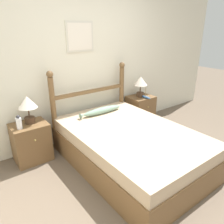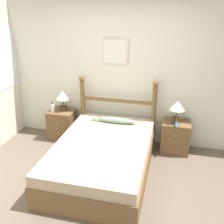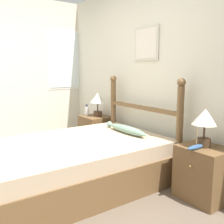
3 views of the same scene
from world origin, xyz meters
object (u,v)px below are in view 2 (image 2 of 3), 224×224
object	(u,v)px
nightstand_right	(175,137)
bed	(103,157)
fish_pillow	(115,120)
table_lamp_left	(63,97)
table_lamp_right	(177,107)
nightstand_left	(62,124)
model_boat	(176,124)
bottle	(53,107)

from	to	relation	value
nightstand_right	bed	bearing A→B (deg)	-139.42
bed	fish_pillow	world-z (taller)	fish_pillow
table_lamp_left	table_lamp_right	xyz separation A→B (m)	(2.08, -0.03, 0.00)
nightstand_left	model_boat	bearing A→B (deg)	-3.42
nightstand_left	bottle	xyz separation A→B (m)	(-0.14, -0.07, 0.37)
table_lamp_left	fish_pillow	world-z (taller)	table_lamp_left
bed	nightstand_left	world-z (taller)	nightstand_left
bottle	fish_pillow	distance (m)	1.23
nightstand_right	fish_pillow	bearing A→B (deg)	-169.76
nightstand_left	bottle	size ratio (longest dim) A/B	2.89
nightstand_left	bottle	world-z (taller)	bottle
table_lamp_left	table_lamp_right	bearing A→B (deg)	-0.89
bed	nightstand_left	xyz separation A→B (m)	(-1.07, 0.91, 0.02)
model_boat	fish_pillow	xyz separation A→B (m)	(-1.03, -0.06, -0.02)
table_lamp_left	bottle	bearing A→B (deg)	-147.49
bottle	table_lamp_right	bearing A→B (deg)	1.95
table_lamp_left	bottle	size ratio (longest dim) A/B	2.01
bottle	model_boat	xyz separation A→B (m)	(2.26, -0.05, -0.06)
table_lamp_left	fish_pillow	size ratio (longest dim) A/B	0.51
bottle	bed	bearing A→B (deg)	-34.96
bed	fish_pillow	size ratio (longest dim) A/B	2.76
table_lamp_left	model_boat	size ratio (longest dim) A/B	1.53
table_lamp_right	bottle	bearing A→B (deg)	-178.05
bottle	model_boat	size ratio (longest dim) A/B	0.76
bottle	model_boat	world-z (taller)	model_boat
table_lamp_right	model_boat	distance (m)	0.28
table_lamp_left	bottle	world-z (taller)	table_lamp_left
nightstand_left	model_boat	distance (m)	2.15
table_lamp_right	table_lamp_left	bearing A→B (deg)	179.11
table_lamp_right	bottle	distance (m)	2.26
nightstand_right	fish_pillow	distance (m)	1.10
nightstand_right	bottle	world-z (taller)	bottle
nightstand_left	fish_pillow	xyz separation A→B (m)	(1.09, -0.19, 0.29)
model_boat	nightstand_right	bearing A→B (deg)	86.56
table_lamp_right	bottle	world-z (taller)	table_lamp_right
nightstand_right	table_lamp_left	world-z (taller)	table_lamp_left
bottle	model_boat	bearing A→B (deg)	-1.36
model_boat	nightstand_left	bearing A→B (deg)	176.58
nightstand_left	table_lamp_left	xyz separation A→B (m)	(0.04, 0.04, 0.55)
bed	bottle	bearing A→B (deg)	145.04
bottle	table_lamp_left	bearing A→B (deg)	32.51
bed	table_lamp_right	distance (m)	1.50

